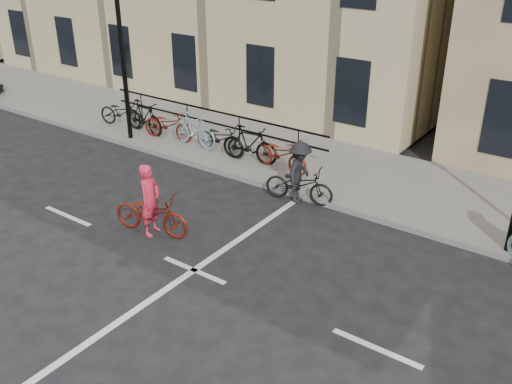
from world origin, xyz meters
The scene contains 7 objects.
ground centered at (0.00, 0.00, 0.00)m, with size 120.00×120.00×0.00m, color black.
sidewalk centered at (-4.00, 6.00, 0.07)m, with size 46.00×4.00×0.15m, color slate.
lamp_post centered at (-6.50, 4.40, 3.49)m, with size 0.36×0.36×5.28m.
bollard_east centered at (5.00, 4.25, 0.60)m, with size 0.14×0.14×0.90m, color black.
parked_bikes centered at (-4.35, 5.04, 0.64)m, with size 8.30×1.23×1.05m.
cyclist_pink centered at (-1.78, 0.62, 0.58)m, with size 1.96×1.04×1.66m.
cyclist_dark centered at (0.08, 3.90, 0.62)m, with size 1.86×1.12×1.58m.
Camera 1 is at (6.67, -7.16, 6.43)m, focal length 40.00 mm.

